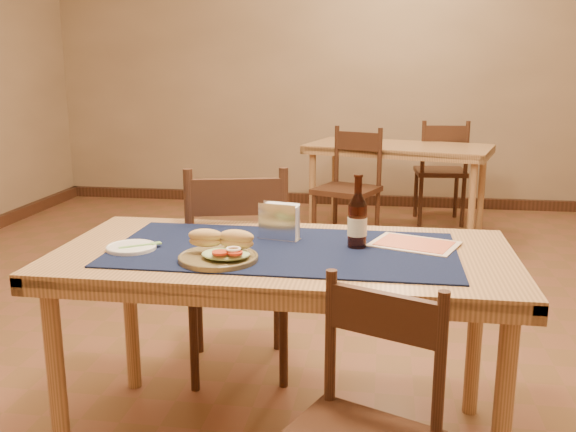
# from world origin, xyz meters

# --- Properties ---
(room) EXTENTS (6.04, 7.04, 2.84)m
(room) POSITION_xyz_m (0.00, 0.00, 1.40)
(room) COLOR brown
(room) RESTS_ON ground
(main_table) EXTENTS (1.60, 0.80, 0.75)m
(main_table) POSITION_xyz_m (0.00, -0.80, 0.67)
(main_table) COLOR tan
(main_table) RESTS_ON ground
(placemat) EXTENTS (1.20, 0.60, 0.01)m
(placemat) POSITION_xyz_m (0.00, -0.80, 0.75)
(placemat) COLOR #0F1737
(placemat) RESTS_ON main_table
(baseboard) EXTENTS (6.00, 7.00, 0.10)m
(baseboard) POSITION_xyz_m (0.00, 0.00, 0.05)
(baseboard) COLOR #3F2316
(baseboard) RESTS_ON ground
(back_table) EXTENTS (1.58, 1.07, 0.75)m
(back_table) POSITION_xyz_m (0.45, 2.36, 0.67)
(back_table) COLOR tan
(back_table) RESTS_ON ground
(chair_main_far) EXTENTS (0.54, 0.54, 0.98)m
(chair_main_far) POSITION_xyz_m (-0.29, -0.29, 0.51)
(chair_main_far) COLOR #3F2316
(chair_main_far) RESTS_ON ground
(chair_back_near) EXTENTS (0.55, 0.55, 0.92)m
(chair_back_near) POSITION_xyz_m (0.08, 1.91, 0.48)
(chair_back_near) COLOR #3F2316
(chair_back_near) RESTS_ON ground
(chair_back_far) EXTENTS (0.45, 0.45, 0.93)m
(chair_back_far) POSITION_xyz_m (0.84, 2.81, 0.48)
(chair_back_far) COLOR #3F2316
(chair_back_far) RESTS_ON ground
(sandwich_plate) EXTENTS (0.26, 0.26, 0.10)m
(sandwich_plate) POSITION_xyz_m (-0.18, -0.97, 0.78)
(sandwich_plate) COLOR brown
(sandwich_plate) RESTS_ON placemat
(side_plate) EXTENTS (0.17, 0.17, 0.01)m
(side_plate) POSITION_xyz_m (-0.53, -0.89, 0.76)
(side_plate) COLOR white
(side_plate) RESTS_ON placemat
(fork) EXTENTS (0.13, 0.10, 0.00)m
(fork) POSITION_xyz_m (-0.49, -0.88, 0.77)
(fork) COLOR #85CA6F
(fork) RESTS_ON side_plate
(beer_bottle) EXTENTS (0.07, 0.07, 0.26)m
(beer_bottle) POSITION_xyz_m (0.25, -0.74, 0.85)
(beer_bottle) COLOR #44170C
(beer_bottle) RESTS_ON placemat
(napkin_holder) EXTENTS (0.16, 0.09, 0.14)m
(napkin_holder) POSITION_xyz_m (-0.04, -0.68, 0.82)
(napkin_holder) COLOR silver
(napkin_holder) RESTS_ON placemat
(menu_card) EXTENTS (0.35, 0.30, 0.01)m
(menu_card) POSITION_xyz_m (0.46, -0.68, 0.76)
(menu_card) COLOR beige
(menu_card) RESTS_ON placemat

